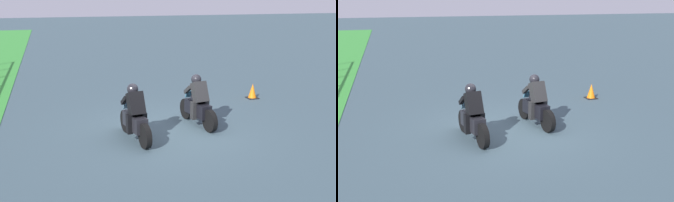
# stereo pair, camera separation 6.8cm
# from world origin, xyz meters

# --- Properties ---
(ground_plane) EXTENTS (120.00, 120.00, 0.00)m
(ground_plane) POSITION_xyz_m (0.00, 0.00, 0.00)
(ground_plane) COLOR #3A4F58
(rider_lane_a) EXTENTS (2.04, 0.60, 1.51)m
(rider_lane_a) POSITION_xyz_m (0.30, -0.95, 0.62)
(rider_lane_a) COLOR black
(rider_lane_a) RESTS_ON ground_plane
(rider_lane_b) EXTENTS (2.04, 0.60, 1.51)m
(rider_lane_b) POSITION_xyz_m (-0.40, 1.09, 0.62)
(rider_lane_b) COLOR black
(rider_lane_b) RESTS_ON ground_plane
(traffic_cone) EXTENTS (0.40, 0.40, 0.55)m
(traffic_cone) POSITION_xyz_m (2.69, -4.02, 0.25)
(traffic_cone) COLOR black
(traffic_cone) RESTS_ON ground_plane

